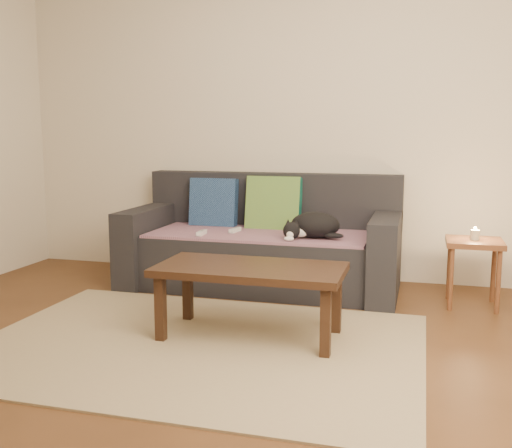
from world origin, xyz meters
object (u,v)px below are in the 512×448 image
Objects in this scene: wii_remote_a at (202,233)px; side_table at (474,252)px; sofa at (263,247)px; cat at (313,226)px; wii_remote_b at (235,230)px; coffee_table at (250,275)px.

wii_remote_a is 0.32× the size of side_table.
sofa is 0.52m from wii_remote_a.
wii_remote_b is at bearing 166.00° from cat.
wii_remote_b is at bearing 178.97° from side_table.
side_table is (1.95, 0.16, -0.07)m from wii_remote_a.
side_table is 0.43× the size of coffee_table.
sofa is at bearing -49.31° from wii_remote_b.
wii_remote_b is at bearing -148.17° from sofa.
cat is at bearing -85.11° from wii_remote_a.
sofa is 4.48× the size of side_table.
cat is 0.40× the size of coffee_table.
side_table is (1.12, 0.06, -0.14)m from cat.
sofa is 0.53m from cat.
wii_remote_a is at bearing -141.68° from sofa.
wii_remote_b is 0.32× the size of side_table.
wii_remote_a is 0.28m from wii_remote_b.
wii_remote_a is at bearing 142.37° from wii_remote_b.
wii_remote_a is 1.00× the size of wii_remote_b.
wii_remote_b is (-0.63, 0.10, -0.08)m from cat.
side_table is at bearing -2.09° from cat.
wii_remote_a and side_table have the same top height.
wii_remote_a is 1.10m from coffee_table.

